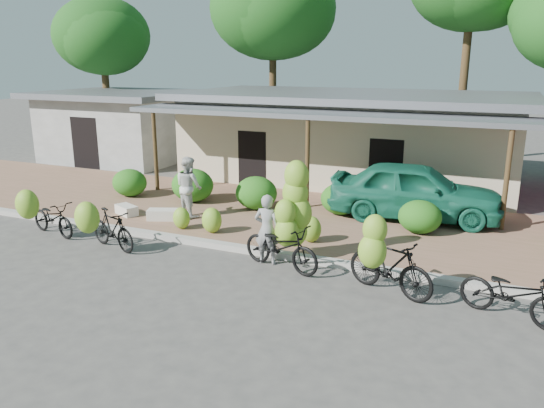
{
  "coord_description": "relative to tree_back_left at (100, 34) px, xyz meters",
  "views": [
    {
      "loc": [
        5.44,
        -8.9,
        4.55
      ],
      "look_at": [
        0.48,
        2.34,
        1.2
      ],
      "focal_mm": 35.0,
      "sensor_mm": 36.0,
      "label": 1
    }
  ],
  "objects": [
    {
      "name": "ground",
      "position": [
        13.69,
        -13.11,
        -5.81
      ],
      "size": [
        100.0,
        100.0,
        0.0
      ],
      "primitive_type": "plane",
      "color": "#454340",
      "rests_on": "ground"
    },
    {
      "name": "sidewalk",
      "position": [
        13.69,
        -8.11,
        -5.75
      ],
      "size": [
        60.0,
        6.0,
        0.12
      ],
      "primitive_type": "cube",
      "color": "#91634E",
      "rests_on": "ground"
    },
    {
      "name": "curb",
      "position": [
        13.69,
        -11.11,
        -5.73
      ],
      "size": [
        60.0,
        0.25,
        0.15
      ],
      "primitive_type": "cube",
      "color": "#A8A399",
      "rests_on": "ground"
    },
    {
      "name": "shop_main",
      "position": [
        13.69,
        -2.18,
        -4.08
      ],
      "size": [
        13.0,
        8.5,
        3.35
      ],
      "color": "#BFAC90",
      "rests_on": "ground"
    },
    {
      "name": "shop_grey",
      "position": [
        2.69,
        -2.12,
        -4.19
      ],
      "size": [
        7.0,
        6.0,
        3.15
      ],
      "color": "#AEADA8",
      "rests_on": "ground"
    },
    {
      "name": "tree_back_left",
      "position": [
        0.0,
        0.0,
        0.0
      ],
      "size": [
        4.91,
        4.77,
        7.63
      ],
      "color": "#4B381E",
      "rests_on": "ground"
    },
    {
      "name": "tree_far_center",
      "position": [
        8.0,
        3.0,
        1.24
      ],
      "size": [
        6.14,
        6.1,
        9.38
      ],
      "color": "#4B381E",
      "rests_on": "ground"
    },
    {
      "name": "hedge_0",
      "position": [
        7.78,
        -8.12,
        -5.23
      ],
      "size": [
        1.17,
        1.06,
        0.92
      ],
      "primitive_type": "ellipsoid",
      "color": "#2C5C15",
      "rests_on": "sidewalk"
    },
    {
      "name": "hedge_1",
      "position": [
        10.09,
        -7.87,
        -5.15
      ],
      "size": [
        1.37,
        1.24,
        1.07
      ],
      "primitive_type": "ellipsoid",
      "color": "#2C5C15",
      "rests_on": "sidewalk"
    },
    {
      "name": "hedge_2",
      "position": [
        12.36,
        -7.86,
        -5.18
      ],
      "size": [
        1.3,
        1.17,
        1.01
      ],
      "primitive_type": "ellipsoid",
      "color": "#2C5C15",
      "rests_on": "sidewalk"
    },
    {
      "name": "hedge_3",
      "position": [
        14.88,
        -7.37,
        -5.22
      ],
      "size": [
        1.19,
        1.07,
        0.92
      ],
      "primitive_type": "ellipsoid",
      "color": "#2C5C15",
      "rests_on": "sidewalk"
    },
    {
      "name": "hedge_4",
      "position": [
        17.3,
        -8.22,
        -5.25
      ],
      "size": [
        1.13,
        1.02,
        0.88
      ],
      "primitive_type": "ellipsoid",
      "color": "#2C5C15",
      "rests_on": "sidewalk"
    },
    {
      "name": "bike_far_left",
      "position": [
        8.26,
        -12.1,
        -5.23
      ],
      "size": [
        1.88,
        1.41,
        1.37
      ],
      "rotation": [
        0.0,
        0.0,
        1.34
      ],
      "color": "black",
      "rests_on": "ground"
    },
    {
      "name": "bike_left",
      "position": [
        10.44,
        -12.35,
        -5.19
      ],
      "size": [
        1.74,
        1.35,
        1.34
      ],
      "rotation": [
        0.0,
        0.0,
        1.28
      ],
      "color": "black",
      "rests_on": "ground"
    },
    {
      "name": "bike_center",
      "position": [
        14.87,
        -11.52,
        -4.93
      ],
      "size": [
        2.12,
        1.41,
        2.4
      ],
      "rotation": [
        0.0,
        0.0,
        1.31
      ],
      "color": "black",
      "rests_on": "ground"
    },
    {
      "name": "bike_right",
      "position": [
        17.26,
        -12.16,
        -5.1
      ],
      "size": [
        2.0,
        1.44,
        1.78
      ],
      "rotation": [
        0.0,
        0.0,
        1.2
      ],
      "color": "black",
      "rests_on": "ground"
    },
    {
      "name": "bike_far_right",
      "position": [
        19.56,
        -12.28,
        -5.3
      ],
      "size": [
        2.03,
        1.25,
        1.0
      ],
      "rotation": [
        0.0,
        0.0,
        1.24
      ],
      "color": "black",
      "rests_on": "ground"
    },
    {
      "name": "loose_banana_a",
      "position": [
        11.35,
        -10.46,
        -5.39
      ],
      "size": [
        0.48,
        0.41,
        0.6
      ],
      "primitive_type": "ellipsoid",
      "color": "#82CD33",
      "rests_on": "sidewalk"
    },
    {
      "name": "loose_banana_b",
      "position": [
        12.28,
        -10.42,
        -5.34
      ],
      "size": [
        0.55,
        0.46,
        0.68
      ],
      "primitive_type": "ellipsoid",
      "color": "#82CD33",
      "rests_on": "sidewalk"
    },
    {
      "name": "loose_banana_c",
      "position": [
        14.92,
        -10.07,
        -5.35
      ],
      "size": [
        0.54,
        0.46,
        0.67
      ],
      "primitive_type": "ellipsoid",
      "color": "#82CD33",
      "rests_on": "sidewalk"
    },
    {
      "name": "sack_near",
      "position": [
        10.39,
        -9.96,
        -5.54
      ],
      "size": [
        0.94,
        0.69,
        0.3
      ],
      "primitive_type": "cube",
      "rotation": [
        0.0,
        0.0,
        0.38
      ],
      "color": "beige",
      "rests_on": "sidewalk"
    },
    {
      "name": "sack_far",
      "position": [
        9.11,
        -9.97,
        -5.55
      ],
      "size": [
        0.84,
        0.65,
        0.28
      ],
      "primitive_type": "cube",
      "rotation": [
        0.0,
        0.0,
        -0.41
      ],
      "color": "beige",
      "rests_on": "sidewalk"
    },
    {
      "name": "vendor",
      "position": [
        14.39,
        -11.55,
        -4.98
      ],
      "size": [
        0.64,
        0.46,
        1.64
      ],
      "primitive_type": "imported",
      "rotation": [
        0.0,
        0.0,
        3.25
      ],
      "color": "gray",
      "rests_on": "ground"
    },
    {
      "name": "bystander",
      "position": [
        10.88,
        -9.31,
        -4.81
      ],
      "size": [
        1.06,
        0.98,
        1.76
      ],
      "primitive_type": "imported",
      "rotation": [
        0.0,
        0.0,
        2.67
      ],
      "color": "silver",
      "rests_on": "sidewalk"
    },
    {
      "name": "teal_van",
      "position": [
        16.94,
        -6.91,
        -4.86
      ],
      "size": [
        4.98,
        2.38,
        1.64
      ],
      "primitive_type": "imported",
      "rotation": [
        0.0,
        0.0,
        1.66
      ],
      "color": "#16674D",
      "rests_on": "sidewalk"
    }
  ]
}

